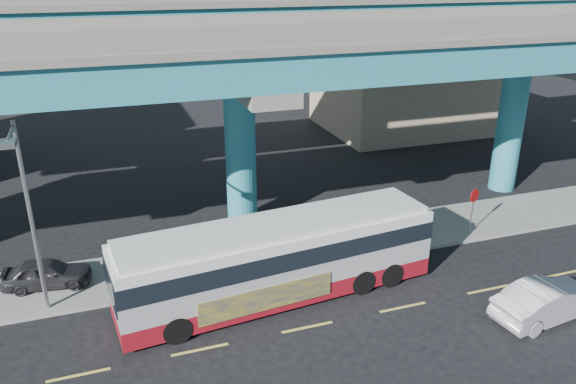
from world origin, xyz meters
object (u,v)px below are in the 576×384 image
object	(u,v)px
parked_car	(47,273)
stop_sign	(474,202)
street_lamp	(25,197)
transit_bus	(279,257)
sedan	(548,301)

from	to	relation	value
parked_car	stop_sign	world-z (taller)	stop_sign
parked_car	stop_sign	distance (m)	19.52
parked_car	street_lamp	world-z (taller)	street_lamp
stop_sign	transit_bus	bearing A→B (deg)	-167.15
transit_bus	sedan	xyz separation A→B (m)	(9.09, -4.69, -1.06)
sedan	street_lamp	bearing A→B (deg)	63.88
sedan	street_lamp	xyz separation A→B (m)	(-17.86, 6.09, 4.26)
transit_bus	stop_sign	bearing A→B (deg)	5.52
sedan	stop_sign	xyz separation A→B (m)	(1.54, 6.83, 1.08)
transit_bus	stop_sign	world-z (taller)	transit_bus
street_lamp	stop_sign	xyz separation A→B (m)	(19.40, 0.73, -3.18)
street_lamp	stop_sign	size ratio (longest dim) A/B	3.17
parked_car	street_lamp	distance (m)	4.80
transit_bus	parked_car	xyz separation A→B (m)	(-8.80, 3.62, -1.06)
transit_bus	street_lamp	bearing A→B (deg)	165.10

